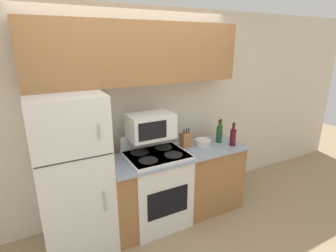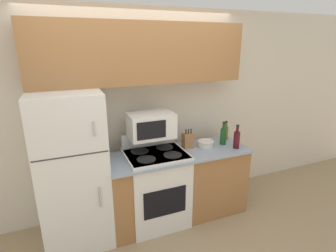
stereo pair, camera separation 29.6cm
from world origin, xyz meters
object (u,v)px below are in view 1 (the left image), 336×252
at_px(refrigerator, 73,174).
at_px(bowl, 203,142).
at_px(microwave, 151,126).
at_px(bottle_olive_oil, 220,130).
at_px(bottle_wine_green, 219,134).
at_px(knife_block, 186,140).
at_px(bottle_wine_red, 233,137).
at_px(stove, 157,188).

height_order(refrigerator, bowl, refrigerator).
xyz_separation_m(microwave, bottle_olive_oil, (1.07, 0.05, -0.24)).
height_order(refrigerator, bottle_wine_green, refrigerator).
bearing_deg(refrigerator, bottle_wine_green, -2.02).
xyz_separation_m(knife_block, bottle_wine_red, (0.55, -0.24, 0.02)).
relative_size(refrigerator, bottle_wine_red, 5.64).
relative_size(microwave, bottle_wine_red, 1.73).
relative_size(refrigerator, bottle_wine_green, 5.64).
distance_m(knife_block, bowl, 0.24).
height_order(bowl, bottle_olive_oil, bottle_olive_oil).
bearing_deg(knife_block, bottle_wine_green, -8.68).
bearing_deg(refrigerator, bowl, -1.68).
relative_size(microwave, bowl, 2.50).
height_order(knife_block, bowl, knife_block).
bearing_deg(stove, microwave, 98.19).
bearing_deg(bottle_wine_green, bottle_olive_oil, 45.39).
xyz_separation_m(stove, bowl, (0.68, 0.04, 0.45)).
bearing_deg(refrigerator, microwave, 1.31).
height_order(microwave, bottle_wine_green, microwave).
relative_size(knife_block, bottle_olive_oil, 0.94).
bearing_deg(stove, bottle_wine_green, 1.26).
distance_m(refrigerator, bottle_wine_red, 1.94).
xyz_separation_m(knife_block, bottle_wine_green, (0.47, -0.07, 0.02)).
xyz_separation_m(microwave, bottle_wine_red, (1.02, -0.26, -0.22)).
bearing_deg(bottle_wine_green, knife_block, 171.32).
distance_m(bottle_wine_green, bottle_wine_red, 0.19).
height_order(knife_block, bottle_wine_green, bottle_wine_green).
relative_size(bottle_wine_green, bottle_wine_red, 1.00).
relative_size(knife_block, bottle_wine_red, 0.81).
bearing_deg(bottle_wine_red, bottle_olive_oil, 80.67).
height_order(bowl, bottle_wine_green, bottle_wine_green).
height_order(microwave, knife_block, microwave).
xyz_separation_m(knife_block, bowl, (0.23, -0.05, -0.05)).
xyz_separation_m(bowl, bottle_wine_green, (0.24, -0.02, 0.08)).
bearing_deg(microwave, bowl, -5.50).
relative_size(bowl, bottle_wine_green, 0.69).
xyz_separation_m(bowl, bottle_olive_oil, (0.37, 0.11, 0.06)).
xyz_separation_m(stove, microwave, (-0.02, 0.11, 0.75)).
height_order(stove, microwave, microwave).
distance_m(bottle_olive_oil, bottle_wine_green, 0.19).
bearing_deg(knife_block, bottle_olive_oil, 5.82).
relative_size(stove, microwave, 2.09).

